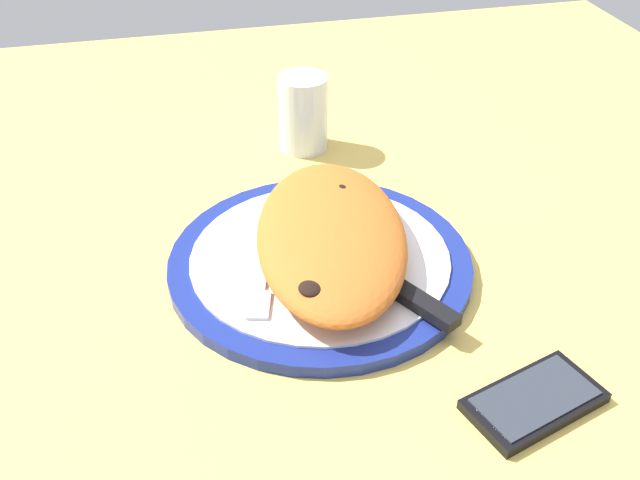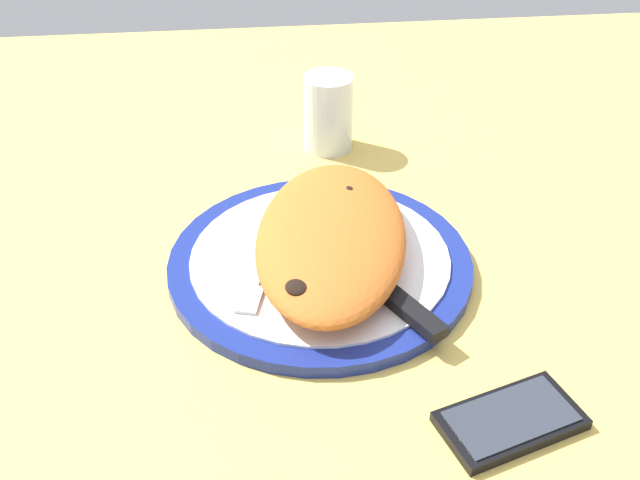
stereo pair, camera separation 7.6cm
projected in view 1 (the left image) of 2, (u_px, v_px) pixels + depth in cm
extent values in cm
cube|color=#DBB756|center=(320.00, 279.00, 79.09)|extent=(150.00, 150.00, 3.00)
cylinder|color=navy|center=(320.00, 263.00, 77.80)|extent=(32.37, 32.37, 1.41)
cylinder|color=white|center=(320.00, 256.00, 77.30)|extent=(27.65, 27.65, 0.30)
ellipsoid|color=#C16023|center=(332.00, 237.00, 75.73)|extent=(30.93, 20.44, 4.85)
ellipsoid|color=black|center=(311.00, 288.00, 66.90)|extent=(2.96, 2.88, 0.84)
ellipsoid|color=black|center=(342.00, 190.00, 79.84)|extent=(2.14, 1.59, 0.75)
cube|color=silver|center=(266.00, 253.00, 77.12)|extent=(12.42, 4.05, 0.40)
cube|color=silver|center=(259.00, 305.00, 70.40)|extent=(4.43, 3.14, 0.40)
cube|color=silver|center=(330.00, 249.00, 77.80)|extent=(11.91, 7.67, 0.40)
cube|color=black|center=(412.00, 298.00, 70.65)|extent=(10.18, 6.94, 1.20)
cube|color=black|center=(534.00, 401.00, 62.39)|extent=(9.49, 13.18, 1.00)
cube|color=#2D333D|center=(535.00, 396.00, 62.05)|extent=(8.17, 11.54, 0.16)
cylinder|color=silver|center=(303.00, 113.00, 97.09)|extent=(6.67, 6.67, 10.25)
cylinder|color=silver|center=(304.00, 132.00, 98.79)|extent=(6.13, 6.13, 4.06)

